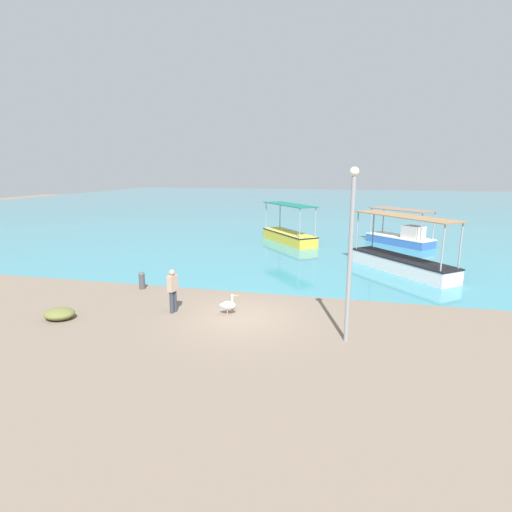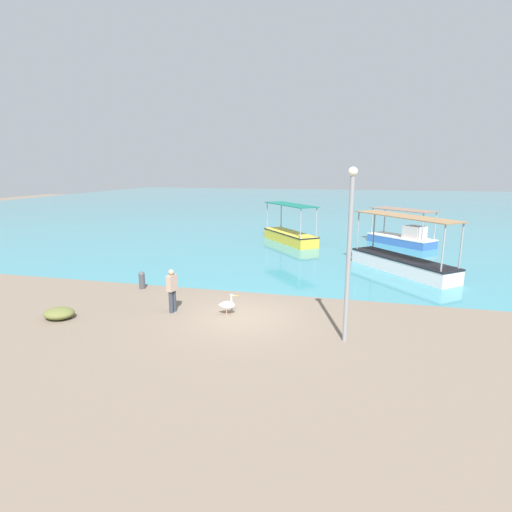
# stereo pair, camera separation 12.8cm
# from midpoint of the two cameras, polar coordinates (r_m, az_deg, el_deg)

# --- Properties ---
(ground) EXTENTS (120.00, 120.00, 0.00)m
(ground) POSITION_cam_midpoint_polar(r_m,az_deg,el_deg) (15.01, -1.68, -8.73)
(ground) COLOR #766656
(harbor_water) EXTENTS (110.00, 90.00, 0.00)m
(harbor_water) POSITION_cam_midpoint_polar(r_m,az_deg,el_deg) (61.84, 10.24, 7.21)
(harbor_water) COLOR teal
(harbor_water) RESTS_ON ground
(fishing_boat_outer) EXTENTS (4.69, 4.53, 2.55)m
(fishing_boat_outer) POSITION_cam_midpoint_polar(r_m,az_deg,el_deg) (30.66, 20.42, 2.59)
(fishing_boat_outer) COLOR #3A68BB
(fishing_boat_outer) RESTS_ON harbor_water
(fishing_boat_near_left) EXTENTS (4.71, 5.42, 2.84)m
(fishing_boat_near_left) POSITION_cam_midpoint_polar(r_m,az_deg,el_deg) (29.80, 4.97, 3.01)
(fishing_boat_near_left) COLOR yellow
(fishing_boat_near_left) RESTS_ON harbor_water
(fishing_boat_center) EXTENTS (5.20, 5.85, 3.01)m
(fishing_boat_center) POSITION_cam_midpoint_polar(r_m,az_deg,el_deg) (22.51, 20.28, -0.75)
(fishing_boat_center) COLOR white
(fishing_boat_center) RESTS_ON harbor_water
(pelican) EXTENTS (0.79, 0.43, 0.80)m
(pelican) POSITION_cam_midpoint_polar(r_m,az_deg,el_deg) (15.19, -3.85, -6.97)
(pelican) COLOR #E0997A
(pelican) RESTS_ON ground
(lamp_post) EXTENTS (0.28, 0.28, 5.46)m
(lamp_post) POSITION_cam_midpoint_polar(r_m,az_deg,el_deg) (12.47, 13.46, 1.32)
(lamp_post) COLOR gray
(lamp_post) RESTS_ON ground
(mooring_bollard) EXTENTS (0.28, 0.28, 0.81)m
(mooring_bollard) POSITION_cam_midpoint_polar(r_m,az_deg,el_deg) (19.02, -15.81, -3.25)
(mooring_bollard) COLOR #47474C
(mooring_bollard) RESTS_ON ground
(fisherman_standing) EXTENTS (0.31, 0.44, 1.69)m
(fisherman_standing) POSITION_cam_midpoint_polar(r_m,az_deg,el_deg) (15.55, -11.68, -4.69)
(fisherman_standing) COLOR #343B47
(fisherman_standing) RESTS_ON ground
(net_pile) EXTENTS (1.12, 0.95, 0.39)m
(net_pile) POSITION_cam_midpoint_polar(r_m,az_deg,el_deg) (16.47, -26.11, -7.36)
(net_pile) COLOR olive
(net_pile) RESTS_ON ground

